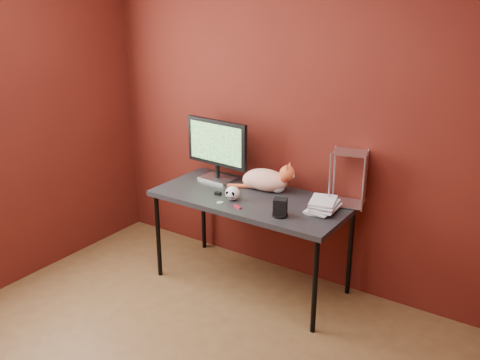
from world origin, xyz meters
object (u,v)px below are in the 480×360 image
Objects in this scene: desk at (251,203)px; skull_mug at (232,193)px; monitor at (217,147)px; cat at (266,180)px; speaker at (280,208)px; book_stack at (316,145)px.

skull_mug is at bearing -121.78° from desk.
monitor reaches higher than cat.
speaker is at bearing -52.65° from cat.
monitor is 1.11× the size of cat.
speaker is (0.80, -0.36, -0.22)m from monitor.
desk is 0.72m from book_stack.
skull_mug is 0.12× the size of book_stack.
monitor is 0.95m from book_stack.
cat is 4.72× the size of skull_mug.
book_stack is (0.47, -0.13, 0.39)m from cat.
cat is 0.33m from skull_mug.
desk is 0.23m from cat.
speaker is (0.36, -0.20, 0.11)m from desk.
book_stack reaches higher than desk.
desk is 0.19m from skull_mug.
skull_mug is at bearing -161.92° from book_stack.
cat is at bearing 60.83° from skull_mug.
speaker is at bearing -20.74° from monitor.
cat is 0.56× the size of book_stack.
book_stack reaches higher than monitor.
skull_mug is at bearing -112.73° from cat.
cat is 0.51m from speaker.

